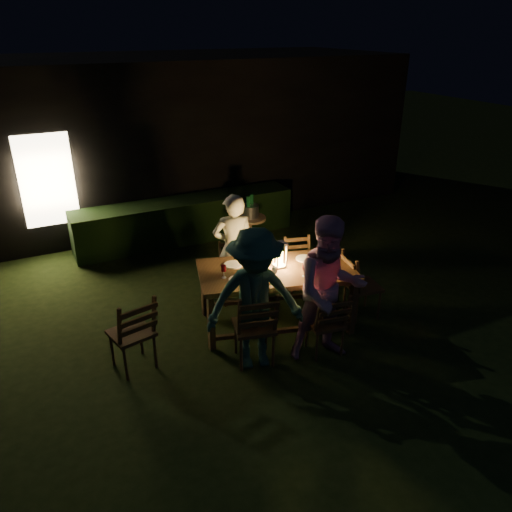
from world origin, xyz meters
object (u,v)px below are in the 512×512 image
chair_end (361,296)px  person_house_side (234,248)px  lantern (280,256)px  person_opp_left (255,300)px  chair_far_right (299,277)px  bottle_bucket_b (252,207)px  chair_near_left (254,339)px  dining_table (277,274)px  person_opp_right (329,290)px  chair_far_left (235,283)px  bottle_bucket_a (248,210)px  bottle_table (258,261)px  chair_spare (134,345)px  chair_near_right (325,333)px  side_table (250,222)px  ice_bucket (250,211)px

chair_end → person_house_side: 1.94m
lantern → person_opp_left: bearing=-135.3°
chair_far_right → bottle_bucket_b: 1.73m
chair_near_left → person_house_side: size_ratio=0.65×
dining_table → person_opp_right: (0.22, -0.91, 0.16)m
person_house_side → person_opp_right: (0.43, -1.82, 0.10)m
chair_far_left → bottle_bucket_b: bottle_bucket_b is taller
chair_near_left → bottle_bucket_a: size_ratio=3.34×
dining_table → chair_end: 1.31m
chair_end → bottle_table: (-1.43, 0.40, 0.69)m
chair_spare → chair_near_right: bearing=-31.9°
chair_near_right → lantern: (-0.17, 0.90, 0.73)m
chair_far_left → lantern: (0.29, -0.83, 0.73)m
chair_near_left → person_opp_right: (0.85, -0.29, 0.60)m
dining_table → lantern: bearing=45.0°
lantern → chair_spare: bearing=-176.4°
bottle_table → person_opp_left: bearing=-119.1°
chair_near_left → bottle_bucket_a: chair_near_left is taller
chair_far_left → bottle_bucket_a: bearing=-108.4°
bottle_table → chair_near_left: bearing=-119.9°
chair_end → side_table: 2.57m
side_table → chair_far_right: bearing=-87.3°
chair_far_left → bottle_bucket_b: bearing=-109.7°
chair_far_right → bottle_bucket_a: bottle_bucket_a is taller
ice_bucket → bottle_bucket_a: bottle_bucket_a is taller
chair_far_left → bottle_bucket_a: 1.64m
chair_far_right → chair_end: (0.45, -0.92, 0.03)m
chair_far_left → ice_bucket: size_ratio=3.08×
person_opp_left → ice_bucket: 3.13m
person_opp_right → chair_end: bearing=46.4°
bottle_table → side_table: 2.31m
ice_bucket → bottle_bucket_a: size_ratio=0.94×
bottle_bucket_a → chair_near_right: bearing=-97.2°
chair_end → lantern: size_ratio=2.90×
person_opp_left → lantern: size_ratio=5.09×
chair_spare → bottle_table: (1.75, 0.16, 0.67)m
dining_table → ice_bucket: ice_bucket is taller
side_table → bottle_bucket_b: (0.05, 0.04, 0.25)m
chair_spare → bottle_bucket_b: (2.70, 2.30, 0.59)m
chair_far_left → person_opp_left: person_opp_left is taller
chair_far_right → chair_near_right: bearing=85.2°
chair_end → chair_spare: chair_spare is taller
dining_table → chair_end: (1.18, -0.33, -0.46)m
chair_far_left → bottle_table: (-0.01, -0.79, 0.71)m
person_opp_right → person_opp_left: 0.90m
person_opp_right → ice_bucket: (0.44, 3.08, -0.07)m
person_opp_right → bottle_bucket_b: person_opp_right is taller
person_opp_right → bottle_bucket_a: person_opp_right is taller
dining_table → bottle_bucket_b: bearing=87.6°
bottle_table → person_house_side: bearing=88.3°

